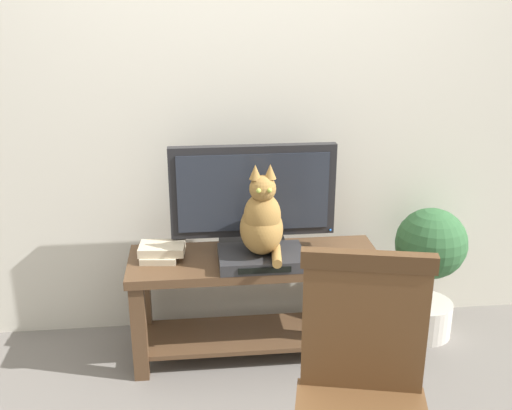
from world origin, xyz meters
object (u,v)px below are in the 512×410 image
(wooden_chair, at_px, (363,384))
(potted_plant, at_px, (429,263))
(cat, at_px, (262,221))
(tv_stand, at_px, (255,289))
(media_box, at_px, (261,258))
(tv, at_px, (253,196))
(book_stack, at_px, (161,251))

(wooden_chair, xyz_separation_m, potted_plant, (0.68, 1.15, -0.14))
(cat, height_order, wooden_chair, cat)
(tv_stand, relative_size, wooden_chair, 1.25)
(tv_stand, height_order, cat, cat)
(media_box, bearing_deg, cat, -85.54)
(tv, xyz_separation_m, media_box, (0.02, -0.16, -0.25))
(wooden_chair, height_order, book_stack, wooden_chair)
(tv_stand, height_order, tv, tv)
(potted_plant, bearing_deg, book_stack, -177.84)
(media_box, bearing_deg, tv, 97.96)
(tv_stand, distance_m, media_box, 0.22)
(media_box, xyz_separation_m, potted_plant, (0.90, 0.16, -0.15))
(cat, bearing_deg, book_stack, 166.13)
(wooden_chair, bearing_deg, media_box, 102.42)
(tv, distance_m, book_stack, 0.52)
(tv_stand, distance_m, book_stack, 0.50)
(tv, relative_size, book_stack, 3.53)
(tv, relative_size, cat, 1.81)
(tv, height_order, potted_plant, tv)
(cat, height_order, potted_plant, cat)
(tv, xyz_separation_m, potted_plant, (0.92, -0.01, -0.40))
(potted_plant, bearing_deg, tv_stand, -175.13)
(tv, distance_m, cat, 0.19)
(cat, bearing_deg, media_box, 94.46)
(cat, xyz_separation_m, wooden_chair, (0.22, -0.98, -0.20))
(cat, xyz_separation_m, book_stack, (-0.48, 0.12, -0.18))
(tv_stand, xyz_separation_m, book_stack, (-0.45, 0.03, 0.21))
(tv_stand, bearing_deg, cat, -75.30)
(media_box, xyz_separation_m, cat, (0.00, -0.01, 0.19))
(tv, relative_size, media_box, 1.98)
(tv_stand, xyz_separation_m, wooden_chair, (0.24, -1.07, 0.19))
(cat, distance_m, book_stack, 0.52)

